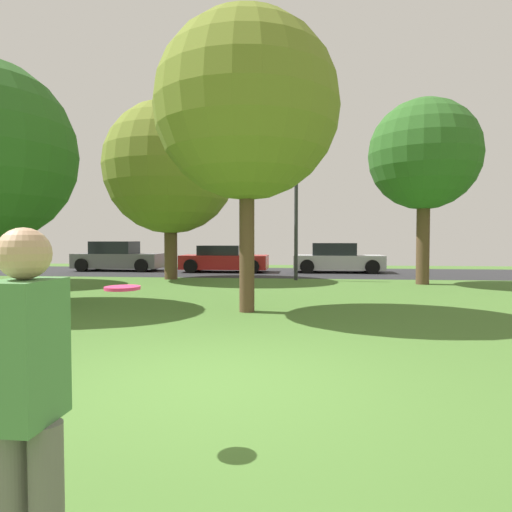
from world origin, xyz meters
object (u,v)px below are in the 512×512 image
(frisbee_disc, at_px, (122,288))
(parked_car_red, at_px, (224,260))
(oak_tree_left, at_px, (170,168))
(oak_tree_right, at_px, (424,155))
(person_bystander, at_px, (27,402))
(street_lamp_post, at_px, (296,221))
(parked_car_silver, at_px, (337,259))
(parked_car_grey, at_px, (118,257))
(birch_tree_lone, at_px, (247,108))

(frisbee_disc, relative_size, parked_car_red, 0.09)
(oak_tree_left, bearing_deg, oak_tree_right, -5.94)
(person_bystander, distance_m, street_lamp_post, 15.36)
(oak_tree_left, distance_m, parked_car_silver, 8.77)
(parked_car_red, bearing_deg, parked_car_silver, 3.77)
(person_bystander, xyz_separation_m, parked_car_grey, (-7.98, 19.35, -0.23))
(person_bystander, bearing_deg, parked_car_red, 8.22)
(oak_tree_left, relative_size, frisbee_disc, 18.59)
(oak_tree_left, relative_size, parked_car_red, 1.70)
(birch_tree_lone, relative_size, parked_car_red, 1.56)
(parked_car_grey, bearing_deg, frisbee_disc, -66.49)
(oak_tree_right, xyz_separation_m, parked_car_silver, (-2.56, 5.23, -3.81))
(parked_car_silver, height_order, street_lamp_post, street_lamp_post)
(parked_car_red, bearing_deg, parked_car_grey, 177.32)
(parked_car_red, height_order, parked_car_silver, parked_car_silver)
(birch_tree_lone, xyz_separation_m, oak_tree_right, (5.31, 6.47, 0.09))
(oak_tree_right, relative_size, parked_car_silver, 1.54)
(birch_tree_lone, height_order, oak_tree_left, oak_tree_left)
(oak_tree_right, xyz_separation_m, frisbee_disc, (-5.46, -12.70, -3.24))
(birch_tree_lone, xyz_separation_m, oak_tree_left, (-3.95, 7.43, -0.03))
(oak_tree_left, bearing_deg, birch_tree_lone, -62.01)
(person_bystander, bearing_deg, parked_car_silver, -7.51)
(birch_tree_lone, xyz_separation_m, street_lamp_post, (0.92, 7.53, -2.10))
(frisbee_disc, bearing_deg, parked_car_silver, 80.79)
(oak_tree_right, distance_m, oak_tree_left, 9.31)
(oak_tree_right, xyz_separation_m, street_lamp_post, (-4.40, 1.06, -2.19))
(oak_tree_right, bearing_deg, parked_car_silver, 116.06)
(oak_tree_left, bearing_deg, frisbee_disc, -74.46)
(oak_tree_right, distance_m, person_bystander, 15.57)
(birch_tree_lone, relative_size, frisbee_disc, 17.05)
(frisbee_disc, height_order, parked_car_silver, parked_car_silver)
(oak_tree_left, xyz_separation_m, person_bystander, (4.02, -15.18, -3.44))
(birch_tree_lone, xyz_separation_m, person_bystander, (0.07, -7.75, -3.46))
(parked_car_grey, distance_m, street_lamp_post, 9.85)
(birch_tree_lone, bearing_deg, oak_tree_right, 50.60)
(person_bystander, height_order, frisbee_disc, person_bystander)
(oak_tree_right, distance_m, parked_car_red, 10.04)
(person_bystander, relative_size, street_lamp_post, 0.36)
(street_lamp_post, bearing_deg, parked_car_silver, 66.23)
(oak_tree_right, height_order, oak_tree_left, oak_tree_left)
(oak_tree_right, bearing_deg, parked_car_red, 148.23)
(birch_tree_lone, bearing_deg, parked_car_grey, 124.29)
(birch_tree_lone, height_order, frisbee_disc, birch_tree_lone)
(oak_tree_left, relative_size, parked_car_silver, 1.67)
(oak_tree_right, height_order, parked_car_red, oak_tree_right)
(oak_tree_left, distance_m, parked_car_grey, 6.82)
(person_bystander, relative_size, parked_car_grey, 0.38)
(person_bystander, bearing_deg, oak_tree_left, 15.19)
(birch_tree_lone, height_order, street_lamp_post, birch_tree_lone)
(frisbee_disc, xyz_separation_m, parked_car_silver, (2.91, 17.93, -0.57))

